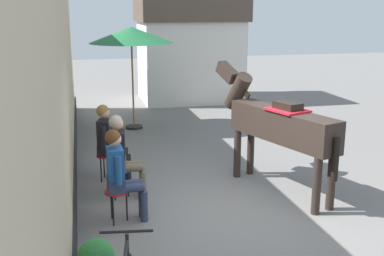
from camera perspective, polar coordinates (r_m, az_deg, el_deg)
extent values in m
plane|color=slate|center=(10.11, -0.15, -3.20)|extent=(40.00, 40.00, 0.00)
cube|color=#CCB793|center=(8.01, -15.70, 4.15)|extent=(0.30, 14.00, 3.40)
cube|color=black|center=(8.39, -14.87, -6.10)|extent=(0.34, 14.00, 0.36)
cube|color=silver|center=(16.01, -0.27, 8.04)|extent=(3.20, 2.40, 2.60)
cube|color=brown|center=(15.91, -0.28, 14.32)|extent=(3.40, 2.60, 0.90)
cylinder|color=red|center=(6.96, -9.06, -7.56)|extent=(0.34, 0.34, 0.03)
cylinder|color=black|center=(7.06, -7.84, -9.28)|extent=(0.02, 0.02, 0.45)
cylinder|color=black|center=(7.16, -9.65, -9.04)|extent=(0.02, 0.02, 0.45)
cylinder|color=black|center=(6.93, -9.45, -9.81)|extent=(0.02, 0.02, 0.45)
cube|color=#2D3851|center=(6.92, -9.09, -6.68)|extent=(0.25, 0.33, 0.20)
cube|color=#1E4C8C|center=(6.81, -9.20, -4.16)|extent=(0.23, 0.35, 0.44)
sphere|color=tan|center=(6.71, -9.31, -1.33)|extent=(0.20, 0.20, 0.20)
sphere|color=#593319|center=(6.70, -9.49, -1.09)|extent=(0.22, 0.22, 0.22)
cylinder|color=#2D3851|center=(7.03, -7.60, -6.71)|extent=(0.38, 0.14, 0.13)
cylinder|color=#2D3851|center=(7.17, -6.00, -8.83)|extent=(0.11, 0.11, 0.46)
cylinder|color=#2D3851|center=(6.88, -7.42, -7.18)|extent=(0.38, 0.14, 0.13)
cylinder|color=#2D3851|center=(7.02, -5.78, -9.33)|extent=(0.11, 0.11, 0.46)
cylinder|color=#1E4C8C|center=(7.02, -9.20, -4.04)|extent=(0.09, 0.09, 0.42)
cylinder|color=#1E4C8C|center=(6.64, -8.82, -5.09)|extent=(0.09, 0.09, 0.42)
cylinder|color=#194C99|center=(7.83, -8.77, -5.06)|extent=(0.34, 0.34, 0.03)
cylinder|color=black|center=(7.90, -7.68, -6.68)|extent=(0.02, 0.02, 0.45)
cylinder|color=black|center=(8.02, -9.18, -6.40)|extent=(0.02, 0.02, 0.45)
cylinder|color=black|center=(7.80, -9.25, -7.03)|extent=(0.02, 0.02, 0.45)
cube|color=brown|center=(7.79, -8.80, -4.26)|extent=(0.28, 0.35, 0.20)
cube|color=black|center=(7.69, -8.89, -2.00)|extent=(0.26, 0.36, 0.44)
sphere|color=tan|center=(7.60, -8.99, 0.53)|extent=(0.20, 0.20, 0.20)
sphere|color=#B2A38E|center=(7.60, -9.15, 0.75)|extent=(0.22, 0.22, 0.22)
cylinder|color=brown|center=(7.87, -7.39, -4.38)|extent=(0.39, 0.17, 0.13)
cylinder|color=brown|center=(7.97, -5.94, -6.39)|extent=(0.11, 0.11, 0.46)
cylinder|color=brown|center=(7.72, -7.40, -4.76)|extent=(0.39, 0.17, 0.13)
cylinder|color=brown|center=(7.82, -5.92, -6.80)|extent=(0.11, 0.11, 0.46)
cylinder|color=black|center=(7.90, -8.68, -1.94)|extent=(0.09, 0.09, 0.42)
cylinder|color=black|center=(7.52, -8.78, -2.78)|extent=(0.09, 0.09, 0.42)
cylinder|color=red|center=(8.64, -10.31, -3.26)|extent=(0.34, 0.34, 0.03)
cylinder|color=black|center=(8.69, -9.33, -4.79)|extent=(0.02, 0.02, 0.45)
cylinder|color=black|center=(8.84, -10.52, -4.50)|extent=(0.02, 0.02, 0.45)
cylinder|color=black|center=(8.62, -10.86, -5.01)|extent=(0.02, 0.02, 0.45)
cube|color=black|center=(8.61, -10.34, -2.53)|extent=(0.32, 0.37, 0.20)
cube|color=black|center=(8.52, -10.44, -0.47)|extent=(0.30, 0.39, 0.44)
sphere|color=tan|center=(8.44, -10.54, 1.83)|extent=(0.20, 0.20, 0.20)
sphere|color=olive|center=(8.44, -10.68, 2.03)|extent=(0.22, 0.22, 0.22)
cylinder|color=black|center=(8.66, -8.98, -2.72)|extent=(0.40, 0.23, 0.13)
cylinder|color=black|center=(8.71, -7.68, -4.63)|extent=(0.11, 0.11, 0.46)
cylinder|color=black|center=(8.51, -9.19, -3.03)|extent=(0.40, 0.23, 0.13)
cylinder|color=black|center=(8.57, -7.86, -4.97)|extent=(0.11, 0.11, 0.46)
cylinder|color=black|center=(8.72, -10.01, -0.45)|extent=(0.09, 0.09, 0.42)
cylinder|color=black|center=(8.34, -10.58, -1.15)|extent=(0.09, 0.09, 0.42)
cube|color=#2D231E|center=(7.91, 10.81, 0.32)|extent=(1.13, 2.22, 0.52)
cylinder|color=#2D231E|center=(8.72, 5.47, -3.03)|extent=(0.13, 0.13, 0.90)
cylinder|color=#2D231E|center=(8.90, 7.05, -2.70)|extent=(0.13, 0.13, 0.90)
cylinder|color=#2D231E|center=(7.37, 14.75, -6.74)|extent=(0.13, 0.13, 0.90)
cylinder|color=#2D231E|center=(7.59, 16.37, -6.23)|extent=(0.13, 0.13, 0.90)
cylinder|color=#2D231E|center=(8.72, 5.56, 4.42)|extent=(0.47, 0.69, 0.73)
cube|color=#2D231E|center=(8.95, 4.27, 6.68)|extent=(0.34, 0.56, 0.40)
cube|color=black|center=(8.69, 5.66, 5.31)|extent=(0.24, 0.61, 0.48)
cylinder|color=black|center=(7.23, 16.85, -3.65)|extent=(0.13, 0.13, 0.65)
cube|color=red|center=(7.78, 11.40, 2.13)|extent=(0.67, 0.73, 0.03)
cube|color=black|center=(7.76, 11.42, 2.64)|extent=(0.41, 0.51, 0.12)
cylinder|color=black|center=(4.56, -7.88, -12.22)|extent=(0.50, 0.10, 0.03)
cylinder|color=black|center=(12.40, -6.97, 0.13)|extent=(0.44, 0.44, 0.06)
cylinder|color=olive|center=(12.18, -7.12, 5.02)|extent=(0.04, 0.04, 2.20)
cone|color=#1E6638|center=(12.04, -7.31, 11.04)|extent=(2.10, 2.10, 0.40)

